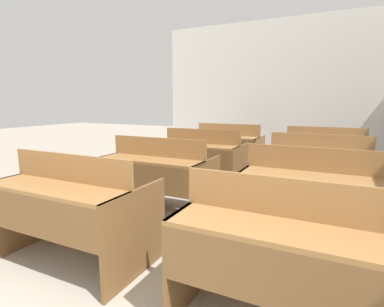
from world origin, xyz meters
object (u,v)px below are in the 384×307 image
bench_second_right (312,194)px  bench_third_right (318,168)px  bench_front_right (288,255)px  bench_front_left (72,208)px  bench_second_left (158,175)px  bench_back_left (228,147)px  bench_third_left (202,157)px  bench_back_right (324,153)px

bench_second_right → bench_third_right: (-0.03, 1.34, 0.00)m
bench_front_right → bench_second_right: 1.33m
bench_front_left → bench_third_right: same height
bench_front_left → bench_front_right: 1.79m
bench_second_left → bench_back_left: size_ratio=1.00×
bench_third_right → bench_back_left: (-1.78, 1.32, 0.00)m
bench_second_left → bench_third_right: (1.76, 1.32, 0.00)m
bench_front_right → bench_third_right: bearing=90.1°
bench_third_left → bench_back_left: (-0.01, 1.32, 0.00)m
bench_second_right → bench_back_right: same height
bench_front_left → bench_second_right: same height
bench_front_left → bench_back_left: (0.01, 3.97, 0.00)m
bench_front_right → bench_third_left: (-1.76, 2.67, 0.00)m
bench_third_right → bench_third_left: bearing=179.8°
bench_front_right → bench_third_left: bearing=123.4°
bench_third_right → bench_front_right: bearing=-89.9°
bench_third_left → bench_back_right: same height
bench_back_left → bench_second_left: bearing=-89.7°
bench_front_left → bench_front_right: same height
bench_front_left → bench_second_left: 1.33m
bench_front_right → bench_front_left: bearing=179.2°
bench_third_left → bench_second_right: bearing=-36.9°
bench_front_left → bench_third_left: size_ratio=1.00×
bench_front_right → bench_third_right: size_ratio=1.00×
bench_second_right → bench_back_left: (-1.80, 2.66, 0.00)m
bench_third_left → bench_back_right: size_ratio=1.00×
bench_back_right → bench_front_left: bearing=-114.5°
bench_third_left → bench_back_right: bearing=36.5°
bench_front_right → bench_second_left: (-1.76, 1.35, 0.00)m
bench_front_right → bench_third_right: 2.67m
bench_third_right → bench_back_left: 2.22m
bench_front_left → bench_front_right: bearing=-0.8°
bench_third_left → bench_back_left: 1.32m
bench_back_left → bench_front_right: bearing=-66.0°
bench_second_left → bench_second_right: 1.79m
bench_front_left → bench_back_left: bearing=89.8°
bench_front_right → bench_second_right: same height
bench_front_right → bench_back_right: size_ratio=1.00×
bench_third_right → bench_front_left: bearing=-124.1°
bench_third_left → bench_front_right: bearing=-56.6°
bench_second_right → bench_third_left: same height
bench_front_left → bench_third_left: 2.65m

